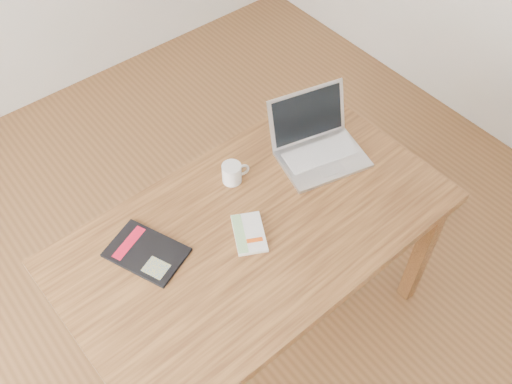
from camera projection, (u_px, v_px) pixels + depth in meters
room at (182, 120)px, 1.53m from camera, size 4.04×4.04×2.70m
desk at (256, 241)px, 2.12m from camera, size 1.44×0.84×0.75m
white_guidebook at (249, 233)px, 2.02m from camera, size 0.18×0.20×0.02m
black_guidebook at (146, 252)px, 1.97m from camera, size 0.26×0.31×0.01m
laptop at (317, 143)px, 2.25m from camera, size 0.39×0.37×0.23m
coffee_mug at (232, 173)px, 2.16m from camera, size 0.11×0.08×0.08m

